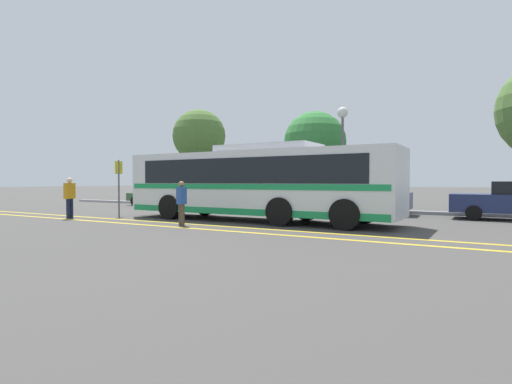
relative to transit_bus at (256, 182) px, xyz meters
The scene contains 14 objects.
ground_plane 1.93m from the transit_bus, 168.21° to the left, with size 220.00×220.00×0.00m, color #423F3D.
lane_strip_0 2.68m from the transit_bus, 90.35° to the right, with size 0.20×30.96×0.01m, color gold.
lane_strip_1 3.56m from the transit_bus, 90.24° to the right, with size 0.20×30.96×0.01m, color gold.
curb_strip 6.80m from the transit_bus, 90.12° to the left, with size 38.96×0.36×0.15m, color #99999E.
transit_bus is the anchor object (origin of this frame).
parked_car_0 11.73m from the transit_bus, 152.00° to the left, with size 3.96×1.85×1.27m.
parked_car_1 6.80m from the transit_bus, 125.82° to the left, with size 4.54×1.95×1.47m.
parked_car_2 5.95m from the transit_bus, 63.95° to the left, with size 4.66×2.02×1.48m.
pedestrian_0 7.88m from the transit_bus, 157.94° to the right, with size 0.26×0.44×1.70m.
pedestrian_1 3.15m from the transit_bus, 118.81° to the right, with size 0.47×0.38×1.56m.
bus_stop_sign 6.51m from the transit_bus, 169.97° to the right, with size 0.07×0.40×2.50m.
street_lamp 8.38m from the transit_bus, 82.84° to the left, with size 0.59×0.59×5.61m.
tree_0 14.94m from the transit_bus, 136.55° to the left, with size 3.88×3.88×6.85m.
tree_2 9.85m from the transit_bus, 97.71° to the left, with size 3.78×3.78×5.83m.
Camera 1 is at (8.86, -13.76, 1.54)m, focal length 28.00 mm.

